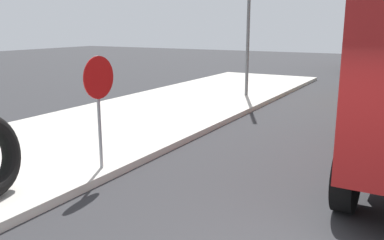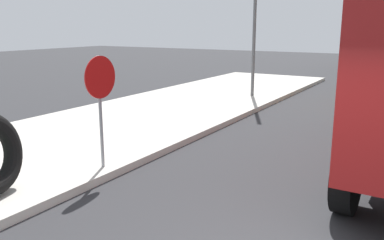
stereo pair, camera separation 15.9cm
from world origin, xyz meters
name	(u,v)px [view 2 (the right image)]	position (x,y,z in m)	size (l,w,h in m)	color
stop_sign	(100,91)	(2.15, 4.29, 1.57)	(0.76, 0.08, 2.06)	gray
street_light_pole	(255,17)	(11.08, 5.07, 3.04)	(0.12, 0.12, 5.77)	#595B5E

